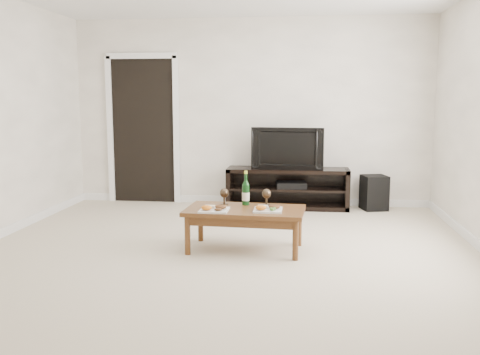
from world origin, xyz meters
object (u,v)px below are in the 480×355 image
television (288,148)px  subwoofer (374,193)px  media_console (288,188)px  coffee_table (245,229)px

television → subwoofer: 1.31m
media_console → television: size_ratio=1.70×
media_console → subwoofer: size_ratio=3.54×
subwoofer → television: bearing=166.5°
television → coffee_table: size_ratio=0.84×
television → media_console: bearing=0.0°
media_console → television: 0.56m
subwoofer → media_console: bearing=166.5°
media_console → subwoofer: 1.17m
media_console → television: (0.00, 0.00, 0.56)m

